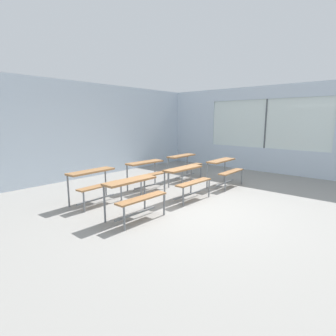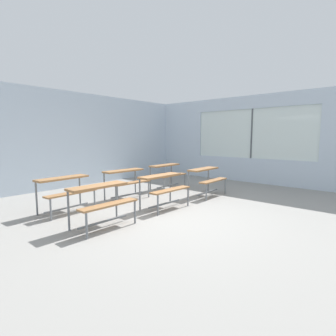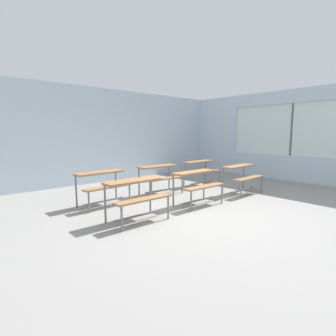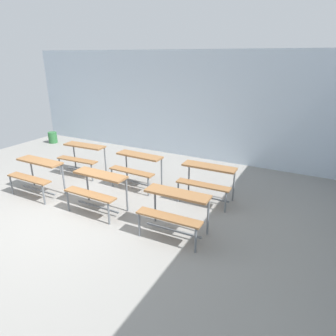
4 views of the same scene
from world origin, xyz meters
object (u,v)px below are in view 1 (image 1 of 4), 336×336
(desk_bench_r0c1, at_px, (187,176))
(desk_bench_r1c2, at_px, (184,161))
(desk_bench_r0c0, at_px, (134,190))
(desk_bench_r1c0, at_px, (94,179))
(desk_bench_r0c2, at_px, (225,166))
(desk_bench_r1c1, at_px, (148,169))

(desk_bench_r0c1, height_order, desk_bench_r1c2, same)
(desk_bench_r0c0, xyz_separation_m, desk_bench_r1c0, (0.03, 1.35, 0.00))
(desk_bench_r0c0, height_order, desk_bench_r0c1, same)
(desk_bench_r0c1, relative_size, desk_bench_r0c2, 1.00)
(desk_bench_r0c2, height_order, desk_bench_r1c2, same)
(desk_bench_r0c2, bearing_deg, desk_bench_r0c1, 176.61)
(desk_bench_r1c0, bearing_deg, desk_bench_r0c1, -42.66)
(desk_bench_r0c0, xyz_separation_m, desk_bench_r0c1, (1.65, 0.01, 0.00))
(desk_bench_r1c2, bearing_deg, desk_bench_r1c1, -179.27)
(desk_bench_r0c0, relative_size, desk_bench_r1c0, 0.98)
(desk_bench_r1c2, bearing_deg, desk_bench_r1c0, 179.67)
(desk_bench_r0c1, xyz_separation_m, desk_bench_r1c1, (0.03, 1.32, 0.00))
(desk_bench_r0c1, bearing_deg, desk_bench_r1c2, 40.07)
(desk_bench_r0c1, bearing_deg, desk_bench_r0c0, -178.60)
(desk_bench_r0c0, distance_m, desk_bench_r1c1, 2.14)
(desk_bench_r0c0, height_order, desk_bench_r0c2, same)
(desk_bench_r0c1, relative_size, desk_bench_r1c1, 0.99)
(desk_bench_r0c2, distance_m, desk_bench_r1c1, 2.15)
(desk_bench_r1c1, bearing_deg, desk_bench_r0c1, -88.80)
(desk_bench_r1c0, height_order, desk_bench_r1c2, same)
(desk_bench_r1c0, xyz_separation_m, desk_bench_r1c2, (3.30, 0.03, 0.00))
(desk_bench_r1c1, bearing_deg, desk_bench_r0c2, -37.67)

